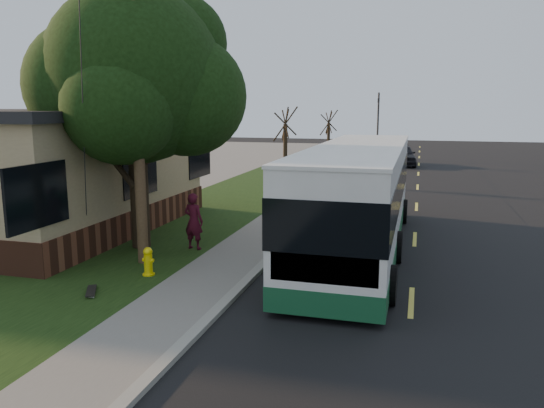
# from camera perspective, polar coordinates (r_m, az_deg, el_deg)

# --- Properties ---
(ground) EXTENTS (120.00, 120.00, 0.00)m
(ground) POSITION_cam_1_polar(r_m,az_deg,el_deg) (13.23, -3.04, -8.85)
(ground) COLOR black
(ground) RESTS_ON ground
(road) EXTENTS (8.00, 80.00, 0.01)m
(road) POSITION_cam_1_polar(r_m,az_deg,el_deg) (22.26, 15.23, -1.22)
(road) COLOR black
(road) RESTS_ON ground
(curb) EXTENTS (0.25, 80.00, 0.12)m
(curb) POSITION_cam_1_polar(r_m,az_deg,el_deg) (22.60, 5.06, -0.57)
(curb) COLOR gray
(curb) RESTS_ON ground
(sidewalk) EXTENTS (2.00, 80.00, 0.08)m
(sidewalk) POSITION_cam_1_polar(r_m,az_deg,el_deg) (22.81, 2.59, -0.49)
(sidewalk) COLOR slate
(sidewalk) RESTS_ON ground
(grass_verge) EXTENTS (5.00, 80.00, 0.07)m
(grass_verge) POSITION_cam_1_polar(r_m,az_deg,el_deg) (23.82, -5.64, -0.07)
(grass_verge) COLOR black
(grass_verge) RESTS_ON ground
(building_lot) EXTENTS (15.00, 80.00, 0.04)m
(building_lot) POSITION_cam_1_polar(r_m,az_deg,el_deg) (28.95, -24.44, 0.88)
(building_lot) COLOR slate
(building_lot) RESTS_ON ground
(fire_hydrant) EXTENTS (0.32, 0.32, 0.74)m
(fire_hydrant) POSITION_cam_1_polar(r_m,az_deg,el_deg) (14.11, -13.17, -6.04)
(fire_hydrant) COLOR yellow
(fire_hydrant) RESTS_ON grass_verge
(utility_pole) EXTENTS (2.86, 3.21, 9.07)m
(utility_pole) POSITION_cam_1_polar(r_m,az_deg,el_deg) (14.76, -14.44, 11.15)
(utility_pole) COLOR #473321
(utility_pole) RESTS_ON ground
(leafy_tree) EXTENTS (6.30, 6.00, 7.80)m
(leafy_tree) POSITION_cam_1_polar(r_m,az_deg,el_deg) (16.64, -14.27, 12.89)
(leafy_tree) COLOR black
(leafy_tree) RESTS_ON grass_verge
(bare_tree_near) EXTENTS (1.38, 1.21, 4.31)m
(bare_tree_near) POSITION_cam_1_polar(r_m,az_deg,el_deg) (30.83, 1.44, 6.34)
(bare_tree_near) COLOR black
(bare_tree_near) RESTS_ON grass_verge
(bare_tree_far) EXTENTS (1.38, 1.21, 4.03)m
(bare_tree_far) POSITION_cam_1_polar(r_m,az_deg,el_deg) (42.47, 6.10, 7.22)
(bare_tree_far) COLOR black
(bare_tree_far) RESTS_ON grass_verge
(traffic_signal) EXTENTS (0.18, 0.22, 5.50)m
(traffic_signal) POSITION_cam_1_polar(r_m,az_deg,el_deg) (45.97, 11.32, 8.77)
(traffic_signal) COLOR #2D2D30
(traffic_signal) RESTS_ON ground
(transit_bus) EXTENTS (2.75, 11.93, 3.23)m
(transit_bus) POSITION_cam_1_polar(r_m,az_deg,el_deg) (16.22, 9.26, 0.92)
(transit_bus) COLOR silver
(transit_bus) RESTS_ON ground
(skateboarder) EXTENTS (0.69, 0.51, 1.74)m
(skateboarder) POSITION_cam_1_polar(r_m,az_deg,el_deg) (16.26, -8.43, -1.84)
(skateboarder) COLOR #440D1D
(skateboarder) RESTS_ON grass_verge
(skateboard_main) EXTENTS (0.59, 0.81, 0.08)m
(skateboard_main) POSITION_cam_1_polar(r_m,az_deg,el_deg) (13.22, -18.88, -8.85)
(skateboard_main) COLOR black
(skateboard_main) RESTS_ON grass_verge
(dumpster) EXTENTS (1.67, 1.51, 1.21)m
(dumpster) POSITION_cam_1_polar(r_m,az_deg,el_deg) (21.14, -21.42, -0.41)
(dumpster) COLOR black
(dumpster) RESTS_ON building_lot
(distant_car) EXTENTS (2.45, 4.86, 1.59)m
(distant_car) POSITION_cam_1_polar(r_m,az_deg,el_deg) (40.94, 13.74, 5.17)
(distant_car) COLOR black
(distant_car) RESTS_ON ground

